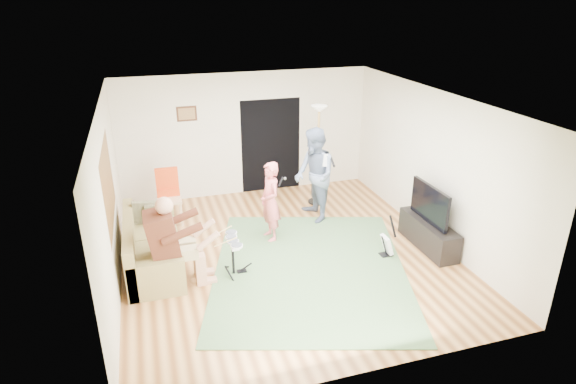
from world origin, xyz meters
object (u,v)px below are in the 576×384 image
at_px(drum_kit, 233,258).
at_px(singer, 270,202).
at_px(guitarist, 314,175).
at_px(dining_chair, 170,204).
at_px(tv_cabinet, 428,234).
at_px(guitar_spare, 387,244).
at_px(torchiere_lamp, 318,138).
at_px(sofa, 148,251).
at_px(television, 430,204).

bearing_deg(drum_kit, singer, 48.35).
distance_m(guitarist, dining_chair, 2.90).
height_order(drum_kit, tv_cabinet, drum_kit).
distance_m(guitar_spare, tv_cabinet, 0.86).
distance_m(singer, guitar_spare, 2.19).
height_order(drum_kit, guitar_spare, guitar_spare).
bearing_deg(torchiere_lamp, drum_kit, -134.67).
bearing_deg(drum_kit, sofa, 153.30).
relative_size(drum_kit, dining_chair, 0.61).
xyz_separation_m(guitar_spare, tv_cabinet, (0.85, 0.07, 0.03)).
height_order(sofa, drum_kit, sofa).
height_order(guitar_spare, tv_cabinet, guitar_spare).
xyz_separation_m(guitarist, television, (1.51, -1.69, -0.08)).
relative_size(sofa, drum_kit, 3.13).
distance_m(torchiere_lamp, dining_chair, 3.29).
bearing_deg(television, drum_kit, 177.88).
height_order(guitarist, tv_cabinet, guitarist).
bearing_deg(sofa, singer, 9.27).
distance_m(torchiere_lamp, tv_cabinet, 2.98).
bearing_deg(torchiere_lamp, sofa, -155.02).
relative_size(singer, guitar_spare, 1.93).
height_order(sofa, tv_cabinet, sofa).
distance_m(singer, dining_chair, 2.15).
bearing_deg(sofa, guitarist, 15.77).
bearing_deg(sofa, drum_kit, -26.70).
xyz_separation_m(singer, dining_chair, (-1.71, 1.25, -0.36)).
xyz_separation_m(sofa, guitarist, (3.24, 0.91, 0.65)).
bearing_deg(drum_kit, guitar_spare, -4.32).
height_order(sofa, guitarist, guitarist).
xyz_separation_m(guitarist, tv_cabinet, (1.56, -1.69, -0.68)).
bearing_deg(television, singer, 156.04).
bearing_deg(singer, guitarist, 110.85).
bearing_deg(torchiere_lamp, tv_cabinet, -63.79).
distance_m(singer, torchiere_lamp, 2.05).
bearing_deg(singer, drum_kit, -48.79).
relative_size(drum_kit, torchiere_lamp, 0.31).
xyz_separation_m(sofa, dining_chair, (0.47, 1.61, 0.11)).
distance_m(drum_kit, television, 3.50).
bearing_deg(singer, tv_cabinet, 59.31).
relative_size(guitar_spare, torchiere_lamp, 0.36).
xyz_separation_m(drum_kit, torchiere_lamp, (2.29, 2.32, 1.17)).
bearing_deg(tv_cabinet, guitar_spare, -175.15).
bearing_deg(drum_kit, dining_chair, 109.90).
bearing_deg(television, torchiere_lamp, 115.27).
distance_m(drum_kit, guitarist, 2.58).
relative_size(drum_kit, guitar_spare, 0.86).
height_order(singer, guitar_spare, singer).
relative_size(drum_kit, singer, 0.45).
relative_size(singer, dining_chair, 1.37).
distance_m(sofa, guitar_spare, 4.03).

